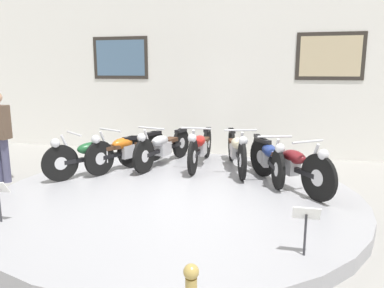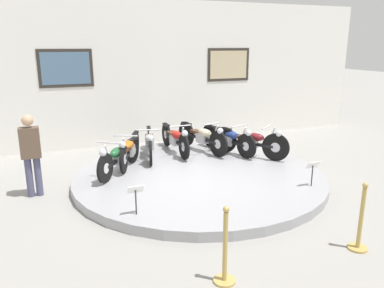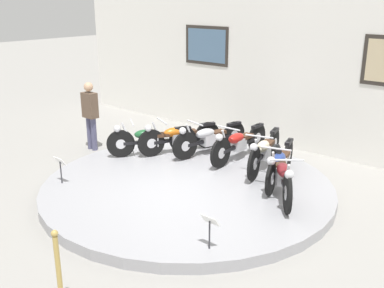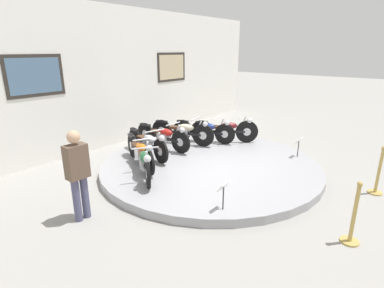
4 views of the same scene
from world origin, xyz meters
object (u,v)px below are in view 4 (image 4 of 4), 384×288
(motorcycle_cream, at_px, (183,131))
(info_placard_front_left, at_px, (224,190))
(info_placard_front_centre, at_px, (299,143))
(motorcycle_maroon, at_px, (225,129))
(motorcycle_silver, at_px, (148,142))
(stanchion_post_left_of_entry, at_px, (353,223))
(motorcycle_green, at_px, (144,160))
(stanchion_post_right_of_entry, at_px, (378,178))
(visitor_standing, at_px, (78,171))
(motorcycle_blue, at_px, (205,130))
(motorcycle_orange, at_px, (140,151))
(motorcycle_red, at_px, (163,136))

(motorcycle_cream, distance_m, info_placard_front_left, 3.90)
(info_placard_front_centre, bearing_deg, motorcycle_maroon, 93.54)
(motorcycle_silver, distance_m, stanchion_post_left_of_entry, 4.96)
(motorcycle_green, height_order, motorcycle_maroon, motorcycle_maroon)
(motorcycle_maroon, distance_m, stanchion_post_right_of_entry, 4.11)
(motorcycle_green, distance_m, motorcycle_cream, 2.47)
(motorcycle_cream, height_order, stanchion_post_left_of_entry, stanchion_post_left_of_entry)
(visitor_standing, bearing_deg, info_placard_front_centre, -20.56)
(info_placard_front_left, relative_size, visitor_standing, 0.32)
(visitor_standing, xyz_separation_m, stanchion_post_left_of_entry, (2.24, -3.80, -0.56))
(stanchion_post_left_of_entry, bearing_deg, motorcycle_maroon, 56.62)
(stanchion_post_right_of_entry, bearing_deg, motorcycle_blue, 87.60)
(motorcycle_orange, height_order, motorcycle_maroon, motorcycle_maroon)
(motorcycle_silver, relative_size, stanchion_post_right_of_entry, 1.87)
(motorcycle_cream, distance_m, info_placard_front_centre, 3.21)
(info_placard_front_centre, bearing_deg, stanchion_post_left_of_entry, -145.87)
(motorcycle_maroon, bearing_deg, motorcycle_blue, 123.67)
(motorcycle_maroon, bearing_deg, info_placard_front_centre, -86.46)
(motorcycle_green, bearing_deg, motorcycle_orange, 56.86)
(motorcycle_red, height_order, visitor_standing, visitor_standing)
(info_placard_front_left, height_order, stanchion_post_right_of_entry, stanchion_post_right_of_entry)
(stanchion_post_left_of_entry, distance_m, stanchion_post_right_of_entry, 2.14)
(info_placard_front_centre, bearing_deg, motorcycle_blue, 100.14)
(info_placard_front_left, bearing_deg, stanchion_post_left_of_entry, -70.61)
(info_placard_front_left, xyz_separation_m, visitor_standing, (-1.57, 1.90, 0.36))
(motorcycle_maroon, relative_size, stanchion_post_right_of_entry, 1.59)
(motorcycle_maroon, relative_size, info_placard_front_left, 3.19)
(info_placard_front_left, relative_size, stanchion_post_left_of_entry, 0.50)
(stanchion_post_left_of_entry, bearing_deg, motorcycle_red, 78.07)
(motorcycle_cream, bearing_deg, motorcycle_blue, -32.80)
(motorcycle_red, relative_size, stanchion_post_right_of_entry, 1.93)
(motorcycle_blue, bearing_deg, stanchion_post_left_of_entry, -116.99)
(motorcycle_green, distance_m, motorcycle_maroon, 3.22)
(motorcycle_maroon, height_order, info_placard_front_left, motorcycle_maroon)
(motorcycle_silver, relative_size, motorcycle_red, 0.97)
(motorcycle_silver, height_order, stanchion_post_left_of_entry, stanchion_post_left_of_entry)
(motorcycle_blue, bearing_deg, info_placard_front_centre, -79.86)
(motorcycle_orange, xyz_separation_m, motorcycle_red, (1.27, 0.49, 0.01))
(motorcycle_blue, height_order, visitor_standing, visitor_standing)
(motorcycle_red, xyz_separation_m, motorcycle_blue, (1.26, -0.49, -0.01))
(motorcycle_maroon, bearing_deg, stanchion_post_right_of_entry, -97.53)
(motorcycle_green, height_order, stanchion_post_right_of_entry, stanchion_post_right_of_entry)
(motorcycle_orange, xyz_separation_m, info_placard_front_left, (-0.47, -2.68, -0.00))
(motorcycle_silver, relative_size, visitor_standing, 1.19)
(stanchion_post_left_of_entry, bearing_deg, visitor_standing, 120.52)
(motorcycle_blue, xyz_separation_m, info_placard_front_centre, (0.48, -2.68, -0.01))
(motorcycle_cream, bearing_deg, motorcycle_silver, -179.87)
(motorcycle_green, xyz_separation_m, motorcycle_cream, (2.31, 0.89, 0.02))
(info_placard_front_centre, relative_size, visitor_standing, 0.32)
(visitor_standing, relative_size, stanchion_post_left_of_entry, 1.57)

